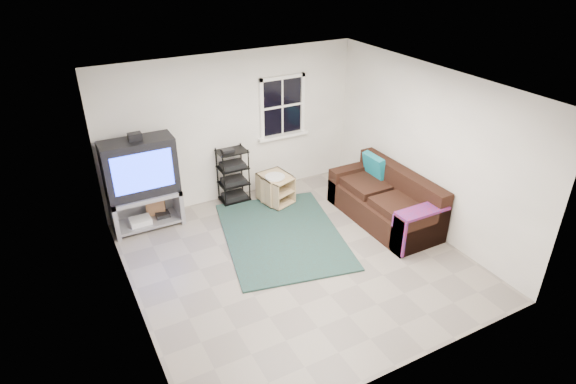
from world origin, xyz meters
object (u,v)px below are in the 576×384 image
side_table_right (273,185)px  sofa (386,202)px  tv_unit (141,177)px  av_rack (233,179)px  side_table_left (277,190)px

side_table_right → sofa: bearing=-46.6°
tv_unit → sofa: tv_unit is taller
av_rack → sofa: size_ratio=0.49×
av_rack → side_table_right: av_rack is taller
side_table_left → side_table_right: size_ratio=0.99×
av_rack → sofa: 2.68m
av_rack → side_table_left: size_ratio=1.81×
sofa → av_rack: bearing=137.8°
side_table_right → av_rack: bearing=150.6°
tv_unit → side_table_right: size_ratio=2.88×
sofa → side_table_right: bearing=133.4°
tv_unit → side_table_left: tv_unit is taller
side_table_right → sofa: sofa is taller
tv_unit → av_rack: size_ratio=1.60×
tv_unit → sofa: 3.98m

